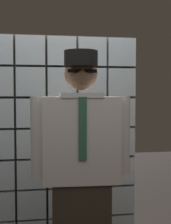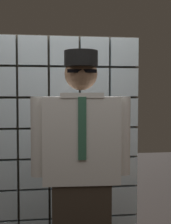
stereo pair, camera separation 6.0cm
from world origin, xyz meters
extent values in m
cube|color=silver|center=(-0.60, 1.24, 0.44)|extent=(0.28, 0.08, 0.28)
cube|color=silver|center=(-0.30, 1.24, 0.44)|extent=(0.28, 0.08, 0.28)
cube|color=silver|center=(0.00, 1.24, 0.44)|extent=(0.28, 0.08, 0.28)
cube|color=silver|center=(0.30, 1.24, 0.44)|extent=(0.28, 0.08, 0.28)
cube|color=silver|center=(0.60, 1.24, 0.44)|extent=(0.28, 0.08, 0.28)
cube|color=silver|center=(-0.60, 1.24, 0.74)|extent=(0.28, 0.08, 0.28)
cube|color=silver|center=(-0.30, 1.24, 0.74)|extent=(0.28, 0.08, 0.28)
cube|color=silver|center=(0.00, 1.24, 0.74)|extent=(0.28, 0.08, 0.28)
cube|color=silver|center=(0.30, 1.24, 0.74)|extent=(0.28, 0.08, 0.28)
cube|color=silver|center=(0.60, 1.24, 0.74)|extent=(0.28, 0.08, 0.28)
cube|color=silver|center=(-0.60, 1.24, 1.04)|extent=(0.28, 0.08, 0.28)
cube|color=silver|center=(-0.30, 1.24, 1.04)|extent=(0.28, 0.08, 0.28)
cube|color=silver|center=(0.00, 1.24, 1.04)|extent=(0.28, 0.08, 0.28)
cube|color=silver|center=(0.30, 1.24, 1.04)|extent=(0.28, 0.08, 0.28)
cube|color=silver|center=(0.60, 1.24, 1.04)|extent=(0.28, 0.08, 0.28)
cube|color=silver|center=(-0.30, 1.24, 1.34)|extent=(0.28, 0.08, 0.28)
cube|color=silver|center=(0.00, 1.24, 1.34)|extent=(0.28, 0.08, 0.28)
cube|color=silver|center=(0.30, 1.24, 1.34)|extent=(0.28, 0.08, 0.28)
cube|color=silver|center=(0.60, 1.24, 1.34)|extent=(0.28, 0.08, 0.28)
cube|color=silver|center=(-0.30, 1.24, 1.64)|extent=(0.28, 0.08, 0.28)
cube|color=silver|center=(0.00, 1.24, 1.64)|extent=(0.28, 0.08, 0.28)
cube|color=silver|center=(0.30, 1.24, 1.64)|extent=(0.28, 0.08, 0.28)
cube|color=silver|center=(0.60, 1.24, 1.64)|extent=(0.28, 0.08, 0.28)
cube|color=silver|center=(-0.30, 1.24, 1.94)|extent=(0.28, 0.08, 0.28)
cube|color=silver|center=(0.00, 1.24, 1.94)|extent=(0.28, 0.08, 0.28)
cube|color=silver|center=(0.30, 1.24, 1.94)|extent=(0.28, 0.08, 0.28)
cube|color=silver|center=(0.60, 1.24, 1.94)|extent=(0.28, 0.08, 0.28)
cube|color=#4C4438|center=(0.00, 1.29, 1.04)|extent=(1.52, 0.02, 2.12)
cube|color=silver|center=(0.07, 0.40, 1.19)|extent=(0.56, 0.27, 0.62)
cube|color=#33664C|center=(0.06, 0.28, 1.28)|extent=(0.06, 0.01, 0.43)
cube|color=silver|center=(0.07, 0.40, 1.51)|extent=(0.31, 0.27, 0.04)
sphere|color=#846047|center=(0.07, 0.40, 1.66)|extent=(0.24, 0.24, 0.24)
ellipsoid|color=black|center=(0.06, 0.35, 1.62)|extent=(0.16, 0.09, 0.11)
cube|color=black|center=(0.06, 0.29, 1.67)|extent=(0.20, 0.02, 0.02)
cylinder|color=black|center=(0.06, 0.31, 1.71)|extent=(0.19, 0.19, 0.01)
cylinder|color=black|center=(0.07, 0.40, 1.77)|extent=(0.24, 0.24, 0.11)
cylinder|color=silver|center=(0.37, 0.38, 1.21)|extent=(0.12, 0.12, 0.57)
cylinder|color=silver|center=(-0.24, 0.42, 1.21)|extent=(0.12, 0.12, 0.57)
camera|label=1|loc=(-0.27, -1.84, 1.51)|focal=50.49mm
camera|label=2|loc=(-0.21, -1.85, 1.51)|focal=50.49mm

